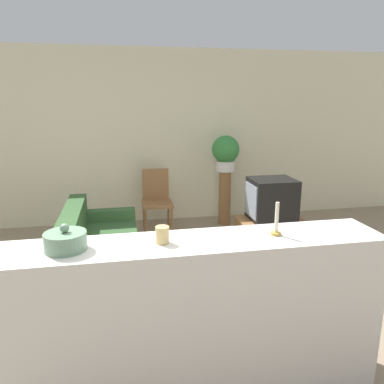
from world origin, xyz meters
TOP-DOWN VIEW (x-y plane):
  - ground_plane at (0.00, 0.00)m, footprint 14.00×14.00m
  - wall_back at (0.00, 3.43)m, footprint 9.00×0.06m
  - couch at (-0.64, 1.27)m, footprint 0.81×2.08m
  - tv_stand at (1.56, 1.89)m, footprint 0.86×0.52m
  - television at (1.55, 1.89)m, footprint 0.57×0.49m
  - wooden_chair at (0.16, 2.91)m, footprint 0.44×0.44m
  - plant_stand at (1.24, 2.98)m, footprint 0.19×0.19m
  - potted_plant at (1.24, 2.98)m, footprint 0.42×0.42m
  - foreground_counter at (0.00, -0.37)m, footprint 2.62×0.44m
  - decorative_bowl at (-0.69, -0.37)m, footprint 0.24×0.24m
  - candle_jar at (-0.12, -0.37)m, footprint 0.09×0.09m
  - candlestick at (0.62, -0.37)m, footprint 0.07×0.07m

SIDE VIEW (x-z plane):
  - ground_plane at x=0.00m, z-range 0.00..0.00m
  - tv_stand at x=1.56m, z-range 0.00..0.40m
  - couch at x=-0.64m, z-range -0.11..0.65m
  - plant_stand at x=1.24m, z-range 0.00..0.86m
  - wooden_chair at x=0.16m, z-range 0.04..0.97m
  - foreground_counter at x=0.00m, z-range 0.00..1.08m
  - television at x=1.55m, z-range 0.40..0.94m
  - candle_jar at x=-0.12m, z-range 1.08..1.19m
  - decorative_bowl at x=-0.69m, z-range 1.06..1.22m
  - candlestick at x=0.62m, z-range 1.04..1.26m
  - potted_plant at x=1.24m, z-range 0.88..1.43m
  - wall_back at x=0.00m, z-range 0.00..2.70m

